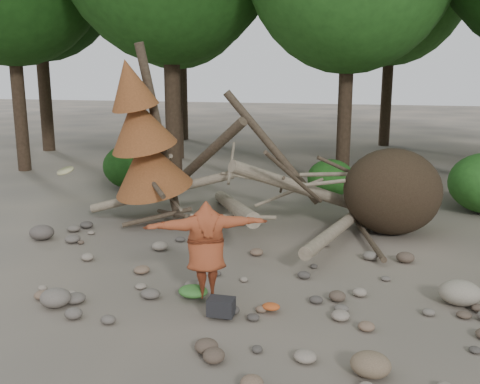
# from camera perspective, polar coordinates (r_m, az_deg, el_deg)

# --- Properties ---
(ground) EXTENTS (120.00, 120.00, 0.00)m
(ground) POSITION_cam_1_polar(r_m,az_deg,el_deg) (9.21, -1.54, -10.57)
(ground) COLOR #514C44
(ground) RESTS_ON ground
(deadfall_pile) EXTENTS (8.55, 5.24, 3.30)m
(deadfall_pile) POSITION_cam_1_polar(r_m,az_deg,el_deg) (12.59, 13.26, -0.03)
(deadfall_pile) COLOR #332619
(deadfall_pile) RESTS_ON ground
(dead_conifer) EXTENTS (2.06, 2.16, 4.35)m
(dead_conifer) POSITION_cam_1_polar(r_m,az_deg,el_deg) (12.88, -10.26, 5.61)
(dead_conifer) COLOR #4C3F30
(dead_conifer) RESTS_ON ground
(bush_left) EXTENTS (1.80, 1.80, 1.44)m
(bush_left) POSITION_cam_1_polar(r_m,az_deg,el_deg) (17.52, -11.50, 2.73)
(bush_left) COLOR #194612
(bush_left) RESTS_ON ground
(bush_mid) EXTENTS (1.40, 1.40, 1.12)m
(bush_mid) POSITION_cam_1_polar(r_m,az_deg,el_deg) (16.25, 9.65, 1.48)
(bush_mid) COLOR #215919
(bush_mid) RESTS_ON ground
(frisbee_thrower) EXTENTS (3.42, 1.37, 2.08)m
(frisbee_thrower) POSITION_cam_1_polar(r_m,az_deg,el_deg) (8.56, -3.65, -6.12)
(frisbee_thrower) COLOR brown
(frisbee_thrower) RESTS_ON ground
(backpack) EXTENTS (0.41, 0.28, 0.26)m
(backpack) POSITION_cam_1_polar(r_m,az_deg,el_deg) (8.22, -2.02, -12.50)
(backpack) COLOR black
(backpack) RESTS_ON ground
(cloth_green) EXTENTS (0.49, 0.41, 0.18)m
(cloth_green) POSITION_cam_1_polar(r_m,az_deg,el_deg) (8.90, -5.02, -10.80)
(cloth_green) COLOR #37712D
(cloth_green) RESTS_ON ground
(cloth_orange) EXTENTS (0.28, 0.23, 0.10)m
(cloth_orange) POSITION_cam_1_polar(r_m,az_deg,el_deg) (8.44, 3.33, -12.41)
(cloth_orange) COLOR #B34B1E
(cloth_orange) RESTS_ON ground
(boulder_front_left) EXTENTS (0.50, 0.45, 0.30)m
(boulder_front_left) POSITION_cam_1_polar(r_m,az_deg,el_deg) (9.08, -19.08, -10.61)
(boulder_front_left) COLOR #6D655B
(boulder_front_left) RESTS_ON ground
(boulder_front_right) EXTENTS (0.50, 0.45, 0.30)m
(boulder_front_right) POSITION_cam_1_polar(r_m,az_deg,el_deg) (7.00, 13.76, -17.44)
(boulder_front_right) COLOR #77624A
(boulder_front_right) RESTS_ON ground
(boulder_mid_right) EXTENTS (0.65, 0.59, 0.39)m
(boulder_mid_right) POSITION_cam_1_polar(r_m,az_deg,el_deg) (9.34, 22.43, -9.90)
(boulder_mid_right) COLOR gray
(boulder_mid_right) RESTS_ON ground
(boulder_mid_left) EXTENTS (0.55, 0.50, 0.33)m
(boulder_mid_left) POSITION_cam_1_polar(r_m,az_deg,el_deg) (12.69, -20.39, -4.05)
(boulder_mid_left) COLOR #574F49
(boulder_mid_left) RESTS_ON ground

